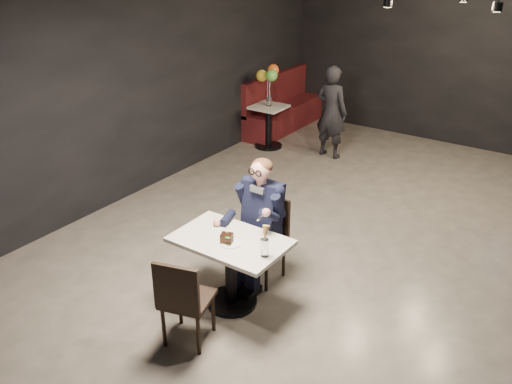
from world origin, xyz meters
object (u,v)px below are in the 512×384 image
Objects in this scene: main_table at (231,272)px; chair_far at (262,241)px; balloon_vase at (269,102)px; chair_near at (188,297)px; seated_man at (262,220)px; sundae_glass at (265,248)px; booth_bench at (284,102)px; side_table at (269,128)px; passerby at (331,112)px.

chair_far is at bearing 90.00° from main_table.
chair_far is 4.11m from balloon_vase.
chair_far is at bearing 73.65° from chair_near.
main_table is at bearing -90.00° from seated_man.
balloon_vase is (-2.19, 3.46, 0.10)m from seated_man.
sundae_glass is 4.85m from balloon_vase.
seated_man is 4.10m from balloon_vase.
booth_bench is 1.08m from balloon_vase.
booth_bench reaches higher than side_table.
balloon_vase is at bearing 15.95° from passerby.
chair_near is at bearing -64.75° from side_table.
sundae_glass is (0.44, -0.06, 0.46)m from main_table.
sundae_glass is at bearing -57.10° from side_table.
passerby reaches higher than chair_far.
passerby reaches higher than sundae_glass.
booth_bench is (-2.93, 5.07, -0.31)m from sundae_glass.
seated_man is 0.76m from sundae_glass.
passerby reaches higher than chair_near.
booth_bench reaches higher than chair_near.
booth_bench is at bearing 120.05° from sundae_glass.
chair_near is 1.34× the size of side_table.
side_table is at bearing 0.00° from balloon_vase.
sundae_glass is at bearing -54.39° from chair_far.
passerby is (-1.55, 4.29, -0.07)m from sundae_glass.
seated_man reaches higher than side_table.
seated_man is at bearing 110.99° from passerby.
chair_near is at bearing -66.19° from booth_bench.
chair_near is (0.00, -1.20, 0.00)m from chair_far.
chair_far is 0.43× the size of booth_bench.
balloon_vase is at bearing 0.00° from side_table.
passerby is (1.39, -0.78, 0.24)m from booth_bench.
booth_bench is at bearing -24.93° from passerby.
passerby is at bearing 11.69° from balloon_vase.
seated_man is 0.68× the size of booth_bench.
chair_far is at bearing -57.59° from balloon_vase.
side_table is (-2.19, 3.46, -0.38)m from seated_man.
main_table is 5.60m from booth_bench.
balloon_vase is 0.10× the size of passerby.
seated_man is 4.11m from side_table.
booth_bench is at bearing 116.48° from main_table.
seated_man is (0.00, 1.20, 0.26)m from chair_near.
booth_bench is 1.38× the size of passerby.
main_table is 6.34× the size of sundae_glass.
side_table is at bearing 122.41° from seated_man.
seated_man is at bearing 73.65° from chair_near.
balloon_vase is at bearing 98.90° from chair_near.
sundae_glass is (0.44, -0.61, 0.12)m from seated_man.
sundae_glass is at bearing -59.95° from booth_bench.
balloon_vase is at bearing -73.30° from booth_bench.
main_table is 0.76× the size of seated_man.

